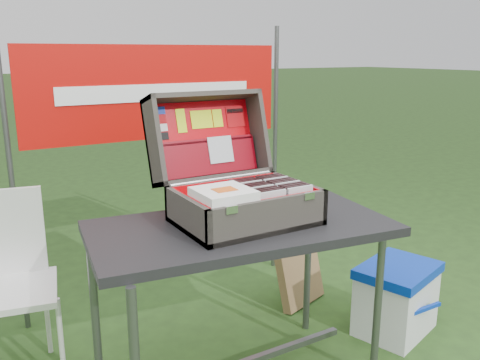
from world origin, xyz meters
TOP-DOWN VIEW (x-y plane):
  - table at (-0.07, 0.01)m, footprint 1.37×0.82m
  - table_top at (-0.07, 0.01)m, footprint 1.37×0.82m
  - table_leg_fr at (0.51, -0.25)m, footprint 0.04×0.04m
  - table_leg_bl at (-0.66, 0.28)m, footprint 0.04×0.04m
  - table_leg_br at (0.51, 0.28)m, footprint 0.04×0.04m
  - suitcase at (-0.05, 0.08)m, footprint 0.58×0.57m
  - suitcase_base_bottom at (-0.05, 0.02)m, footprint 0.58×0.41m
  - suitcase_base_wall_front at (-0.05, -0.17)m, footprint 0.58×0.02m
  - suitcase_base_wall_back at (-0.05, 0.22)m, footprint 0.58×0.02m
  - suitcase_base_wall_left at (-0.32, 0.02)m, footprint 0.02×0.41m
  - suitcase_base_wall_right at (0.23, 0.02)m, footprint 0.02×0.41m
  - suitcase_liner_floor at (-0.05, 0.02)m, footprint 0.53×0.37m
  - suitcase_latch_left at (-0.23, -0.18)m, footprint 0.05×0.01m
  - suitcase_latch_right at (0.14, -0.18)m, footprint 0.05×0.01m
  - suitcase_hinge at (-0.05, 0.23)m, footprint 0.52×0.02m
  - suitcase_lid_back at (-0.05, 0.42)m, footprint 0.58×0.14m
  - suitcase_lid_rim_far at (-0.05, 0.41)m, footprint 0.58×0.15m
  - suitcase_lid_rim_near at (-0.05, 0.30)m, footprint 0.58×0.15m
  - suitcase_lid_rim_left at (-0.32, 0.36)m, footprint 0.02×0.26m
  - suitcase_lid_rim_right at (0.23, 0.36)m, footprint 0.02×0.26m
  - suitcase_lid_liner at (-0.05, 0.41)m, footprint 0.53×0.11m
  - suitcase_liner_wall_front at (-0.05, -0.16)m, footprint 0.53×0.01m
  - suitcase_liner_wall_back at (-0.05, 0.20)m, footprint 0.53×0.01m
  - suitcase_liner_wall_left at (-0.31, 0.02)m, footprint 0.01×0.37m
  - suitcase_liner_wall_right at (0.21, 0.02)m, footprint 0.01×0.37m
  - suitcase_lid_pocket at (-0.05, 0.36)m, footprint 0.51×0.08m
  - suitcase_pocket_edge at (-0.05, 0.38)m, footprint 0.50×0.02m
  - suitcase_pocket_cd at (0.01, 0.35)m, footprint 0.13×0.05m
  - lid_sticker_cc_a at (-0.26, 0.44)m, footprint 0.06×0.01m
  - lid_sticker_cc_b at (-0.26, 0.43)m, footprint 0.06×0.01m
  - lid_sticker_cc_c at (-0.26, 0.42)m, footprint 0.06×0.01m
  - lid_sticker_cc_d at (-0.26, 0.41)m, footprint 0.06×0.01m
  - lid_card_neon_tall at (-0.16, 0.43)m, footprint 0.05×0.03m
  - lid_card_neon_main at (-0.05, 0.43)m, footprint 0.11×0.03m
  - lid_card_neon_small at (0.04, 0.43)m, footprint 0.05×0.03m
  - lid_sticker_band at (0.14, 0.43)m, footprint 0.10×0.03m
  - lid_sticker_band_bar at (0.14, 0.44)m, footprint 0.09×0.01m
  - cd_left_0 at (-0.01, -0.14)m, footprint 0.13×0.01m
  - cd_left_1 at (-0.01, -0.11)m, footprint 0.13×0.01m
  - cd_left_2 at (-0.01, -0.09)m, footprint 0.13×0.01m
  - cd_left_3 at (-0.01, -0.07)m, footprint 0.13×0.01m
  - cd_left_4 at (-0.01, -0.05)m, footprint 0.13×0.01m
  - cd_left_5 at (-0.01, -0.02)m, footprint 0.13×0.01m
  - cd_left_6 at (-0.01, -0.00)m, footprint 0.13×0.01m
  - cd_left_7 at (-0.01, 0.02)m, footprint 0.13×0.01m
  - cd_left_8 at (-0.01, 0.04)m, footprint 0.13×0.01m
  - cd_left_9 at (-0.01, 0.07)m, footprint 0.13×0.01m
  - cd_left_10 at (-0.01, 0.09)m, footprint 0.13×0.01m
  - cd_left_11 at (-0.01, 0.11)m, footprint 0.13×0.01m
  - cd_right_0 at (0.13, -0.14)m, footprint 0.13×0.01m
  - cd_right_1 at (0.13, -0.11)m, footprint 0.13×0.01m
  - cd_right_2 at (0.13, -0.09)m, footprint 0.13×0.01m
  - cd_right_3 at (0.13, -0.07)m, footprint 0.13×0.01m
  - cd_right_4 at (0.13, -0.05)m, footprint 0.13×0.01m
  - cd_right_5 at (0.13, -0.02)m, footprint 0.13×0.01m
  - cd_right_6 at (0.13, -0.00)m, footprint 0.13×0.01m
  - cd_right_7 at (0.13, 0.02)m, footprint 0.13×0.01m
  - cd_right_8 at (0.13, 0.04)m, footprint 0.13×0.01m
  - cd_right_9 at (0.13, 0.07)m, footprint 0.13×0.01m
  - cd_right_10 at (0.13, 0.09)m, footprint 0.13×0.01m
  - cd_right_11 at (0.13, 0.11)m, footprint 0.13×0.01m
  - songbook_0 at (-0.20, -0.06)m, footprint 0.22×0.22m
  - songbook_1 at (-0.20, -0.06)m, footprint 0.22×0.22m
  - songbook_2 at (-0.20, -0.06)m, footprint 0.22×0.22m
  - songbook_3 at (-0.20, -0.06)m, footprint 0.22×0.22m
  - songbook_4 at (-0.20, -0.06)m, footprint 0.22×0.22m
  - songbook_5 at (-0.20, -0.06)m, footprint 0.22×0.22m
  - songbook_6 at (-0.20, -0.06)m, footprint 0.22×0.22m
  - songbook_graphic at (-0.20, -0.07)m, footprint 0.09×0.07m
  - cooler at (0.93, 0.00)m, footprint 0.53×0.46m
  - cooler_body at (0.93, 0.00)m, footprint 0.50×0.43m
  - cooler_lid at (0.93, 0.00)m, footprint 0.53×0.46m
  - cooler_handle at (0.93, -0.18)m, footprint 0.27×0.02m
  - chair at (-0.96, 0.60)m, footprint 0.49×0.52m
  - chair_seat at (-0.96, 0.60)m, footprint 0.48×0.48m
  - chair_leg_fr at (-0.79, 0.42)m, footprint 0.02×0.02m
  - chair_leg_br at (-0.79, 0.77)m, footprint 0.02×0.02m
  - chair_upright_right at (-0.79, 0.79)m, footprint 0.02×0.02m
  - cardboard_box at (0.67, 0.54)m, footprint 0.39×0.25m
  - banner_post_left at (-0.85, 1.10)m, footprint 0.03×0.03m
  - banner_post_right at (0.85, 1.10)m, footprint 0.03×0.03m
  - banner at (0.00, 1.09)m, footprint 1.60×0.02m
  - banner_text at (0.00, 1.08)m, footprint 1.20×0.00m

SIDE VIEW (x-z plane):
  - cooler_body at x=0.93m, z-range 0.00..0.34m
  - cardboard_box at x=0.67m, z-range 0.00..0.38m
  - cooler at x=0.93m, z-range 0.00..0.39m
  - cooler_handle at x=0.93m, z-range 0.20..0.22m
  - chair_leg_fr at x=-0.79m, z-range 0.00..0.46m
  - chair_leg_br at x=-0.79m, z-range 0.00..0.46m
  - cooler_lid at x=0.93m, z-range 0.34..0.39m
  - table_leg_fr at x=0.51m, z-range 0.00..0.77m
  - table_leg_bl at x=-0.66m, z-range 0.00..0.77m
  - table_leg_br at x=0.51m, z-range 0.00..0.77m
  - table at x=-0.07m, z-range 0.00..0.81m
  - chair at x=-0.96m, z-range 0.00..0.90m
  - chair_seat at x=-0.96m, z-range 0.45..0.48m
  - chair_upright_right at x=-0.79m, z-range 0.46..0.89m
  - table_top at x=-0.07m, z-range 0.77..0.81m
  - suitcase_base_bottom at x=-0.05m, z-range 0.81..0.83m
  - suitcase_liner_floor at x=-0.05m, z-range 0.83..0.84m
  - banner_post_left at x=-0.85m, z-range 0.00..1.70m
  - banner_post_right at x=0.85m, z-range 0.00..1.70m
  - suitcase_base_wall_front at x=-0.05m, z-range 0.81..0.96m
  - suitcase_base_wall_back at x=-0.05m, z-range 0.81..0.96m
  - suitcase_base_wall_left at x=-0.32m, z-range 0.81..0.96m
  - suitcase_base_wall_right at x=0.23m, z-range 0.81..0.96m
  - suitcase_liner_wall_front at x=-0.05m, z-range 0.83..0.96m
  - suitcase_liner_wall_back at x=-0.05m, z-range 0.83..0.96m
  - suitcase_liner_wall_left at x=-0.31m, z-range 0.83..0.96m
  - suitcase_liner_wall_right at x=0.21m, z-range 0.83..0.96m
  - cd_left_0 at x=-0.01m, z-range 0.84..0.98m
  - cd_left_1 at x=-0.01m, z-range 0.84..0.98m
  - cd_left_2 at x=-0.01m, z-range 0.84..0.98m
  - cd_left_3 at x=-0.01m, z-range 0.84..0.98m
  - cd_left_4 at x=-0.01m, z-range 0.84..0.98m
  - cd_left_5 at x=-0.01m, z-range 0.84..0.98m
  - cd_left_6 at x=-0.01m, z-range 0.84..0.98m
  - cd_left_7 at x=-0.01m, z-range 0.84..0.98m
  - cd_left_8 at x=-0.01m, z-range 0.84..0.98m
  - cd_left_9 at x=-0.01m, z-range 0.84..0.98m
  - cd_left_10 at x=-0.01m, z-range 0.84..0.98m
  - cd_left_11 at x=-0.01m, z-range 0.84..0.98m
  - cd_right_0 at x=0.13m, z-range 0.84..0.98m
  - cd_right_1 at x=0.13m, z-range 0.84..0.98m
  - cd_right_2 at x=0.13m, z-range 0.84..0.98m
  - cd_right_3 at x=0.13m, z-range 0.84..0.98m
  - cd_right_4 at x=0.13m, z-range 0.84..0.98m
  - cd_right_5 at x=0.13m, z-range 0.84..0.98m
  - cd_right_6 at x=0.13m, z-range 0.84..0.98m
  - cd_right_7 at x=0.13m, z-range 0.84..0.98m
  - cd_right_8 at x=0.13m, z-range 0.84..0.98m
  - cd_right_9 at x=0.13m, z-range 0.84..0.98m
  - cd_right_10 at x=0.13m, z-range 0.84..0.98m
  - cd_right_11 at x=0.13m, z-range 0.84..0.98m
  - suitcase_lid_rim_near at x=-0.05m, z-range 0.92..0.99m
  - suitcase_latch_left at x=-0.23m, z-range 0.94..0.97m
  - suitcase_latch_right at x=0.14m, z-range 0.94..0.97m
  - suitcase_hinge at x=-0.05m, z-range 0.96..0.97m
  - songbook_0 at x=-0.20m, z-range 0.96..0.97m
  - songbook_1 at x=-0.20m, z-range 0.97..0.97m
  - songbook_2 at x=-0.20m, z-range 0.97..0.98m
  - songbook_3 at x=-0.20m, z-range 0.98..0.98m
  - songbook_4 at x=-0.20m, z-range 0.98..0.99m
  - songbook_5 at x=-0.20m, z-range 0.99..0.99m
  - songbook_6 at x=-0.20m, z-range 0.99..1.00m
  - songbook_graphic at x=-0.20m, z-range 1.00..1.00m
  - suitcase_lid_pocket at x=-0.05m, z-range 0.95..1.12m
  - suitcase_pocket_cd at x=0.01m, z-range 1.01..1.14m
  - suitcase at x=-0.05m, z-range 0.81..1.34m
  - suitcase_pocket_edge at x=-0.05m, z-range 1.11..1.13m
  - suitcase_lid_back at x=-0.05m, z-range 0.92..1.32m
  - suitcase_lid_liner at x=-0.05m, z-range 0.95..1.30m
  - suitcase_lid_rim_left at x=-0.32m, z-range 0.92..1.36m
  - suitcase_lid_rim_right at x=0.23m, z-range 0.92..1.36m
  - lid_sticker_cc_d at x=-0.26m, z-range 1.14..1.17m
  - lid_sticker_cc_c at x=-0.26m, z-range 1.17..1.21m
  - lid_card_neon_tall at x=-0.16m, z-range 1.16..1.27m
  - lid_card_neon_main at x=-0.05m, z-range 1.17..1.26m
  - lid_card_neon_small at x=0.04m, z-range 1.17..1.26m
  - lid_sticker_band at x=0.14m, z-range 1.17..1.27m
  - lid_sticker_cc_b at x=-0.26m, z-range 1.21..1.25m
  - lid_sticker_band_bar at x=0.14m, z-range 1.23..1.26m
  - lid_sticker_cc_a at x=-0.26m, z-range 1.25..1.29m
  - banner at x=0.00m, z-range 1.02..1.58m
  - banner_text at x=0.00m, z-range 1.25..1.35m
  - suitcase_lid_rim_far at x=-0.05m, z-range 1.29..1.36m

